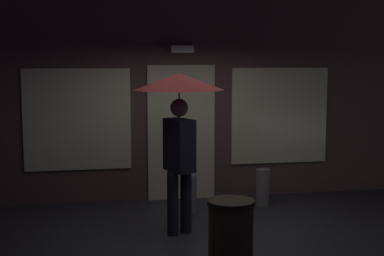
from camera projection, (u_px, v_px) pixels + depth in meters
The scene contains 6 objects.
ground_plane at pixel (210, 240), 7.14m from camera, with size 18.00×18.00×0.00m, color #2D2D33.
building_facade at pixel (180, 83), 9.20m from camera, with size 10.75×0.48×3.83m.
person_with_umbrella at pixel (179, 106), 7.21m from camera, with size 1.16×1.16×2.12m.
sidewalk_bollard at pixel (190, 194), 8.43m from camera, with size 0.20×0.20×0.57m, color slate.
sidewalk_bollard_2 at pixel (263, 187), 8.82m from camera, with size 0.22×0.22×0.58m, color slate.
trash_bin at pixel (231, 240), 5.81m from camera, with size 0.49×0.49×0.85m.
Camera 1 is at (-1.50, -6.75, 2.30)m, focal length 52.48 mm.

